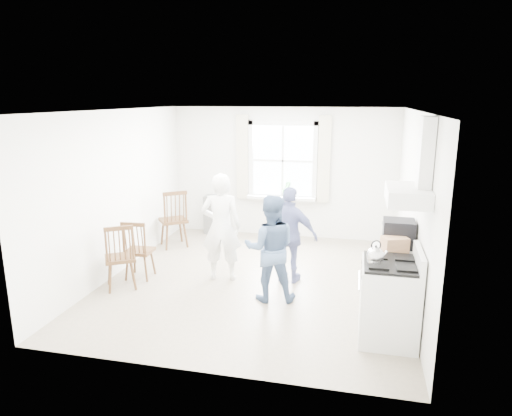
{
  "coord_description": "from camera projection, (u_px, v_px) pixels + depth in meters",
  "views": [
    {
      "loc": [
        1.48,
        -6.47,
        2.78
      ],
      "look_at": [
        -0.03,
        0.2,
        1.12
      ],
      "focal_mm": 32.0,
      "sensor_mm": 36.0,
      "label": 1
    }
  ],
  "objects": [
    {
      "name": "shelf_unit",
      "position": [
        215.0,
        214.0,
        9.52
      ],
      "size": [
        0.4,
        0.3,
        0.8
      ],
      "primitive_type": "cube",
      "color": "slate",
      "rests_on": "ground"
    },
    {
      "name": "windsor_chair_a",
      "position": [
        175.0,
        213.0,
        8.51
      ],
      "size": [
        0.65,
        0.65,
        1.11
      ],
      "color": "#432915",
      "rests_on": "ground"
    },
    {
      "name": "windsor_chair_b",
      "position": [
        136.0,
        244.0,
        7.01
      ],
      "size": [
        0.43,
        0.42,
        0.96
      ],
      "color": "#432915",
      "rests_on": "ground"
    },
    {
      "name": "low_cabinet",
      "position": [
        392.0,
        280.0,
        5.96
      ],
      "size": [
        0.5,
        0.55,
        0.9
      ],
      "primitive_type": "cube",
      "color": "silver",
      "rests_on": "ground"
    },
    {
      "name": "windsor_chair_c",
      "position": [
        120.0,
        250.0,
        6.62
      ],
      "size": [
        0.58,
        0.58,
        1.01
      ],
      "color": "#432915",
      "rests_on": "ground"
    },
    {
      "name": "kettle",
      "position": [
        375.0,
        256.0,
        5.13
      ],
      "size": [
        0.2,
        0.2,
        0.28
      ],
      "color": "silver",
      "rests_on": "gas_stove"
    },
    {
      "name": "range_hood",
      "position": [
        414.0,
        181.0,
        4.93
      ],
      "size": [
        0.45,
        0.76,
        0.94
      ],
      "color": "silver",
      "rests_on": "room_shell"
    },
    {
      "name": "person_mid",
      "position": [
        270.0,
        248.0,
        6.29
      ],
      "size": [
        0.86,
        0.86,
        1.5
      ],
      "primitive_type": "imported",
      "rotation": [
        0.0,
        0.0,
        3.33
      ],
      "color": "#486087",
      "rests_on": "ground"
    },
    {
      "name": "room_shell",
      "position": [
        255.0,
        199.0,
        6.8
      ],
      "size": [
        4.62,
        5.12,
        2.64
      ],
      "color": "gray",
      "rests_on": "ground"
    },
    {
      "name": "cardboard_box",
      "position": [
        395.0,
        245.0,
        5.68
      ],
      "size": [
        0.36,
        0.31,
        0.19
      ],
      "primitive_type": "cube",
      "rotation": [
        0.0,
        0.0,
        0.38
      ],
      "color": "#A2744E",
      "rests_on": "low_cabinet"
    },
    {
      "name": "person_right",
      "position": [
        290.0,
        235.0,
        6.93
      ],
      "size": [
        1.03,
        1.03,
        1.49
      ],
      "primitive_type": "imported",
      "rotation": [
        0.0,
        0.0,
        2.94
      ],
      "color": "navy",
      "rests_on": "ground"
    },
    {
      "name": "window_assembly",
      "position": [
        282.0,
        165.0,
        9.08
      ],
      "size": [
        1.88,
        0.24,
        1.7
      ],
      "color": "white",
      "rests_on": "room_shell"
    },
    {
      "name": "stereo_stack",
      "position": [
        399.0,
        233.0,
        5.88
      ],
      "size": [
        0.4,
        0.36,
        0.35
      ],
      "color": "black",
      "rests_on": "low_cabinet"
    },
    {
      "name": "potted_plant",
      "position": [
        287.0,
        189.0,
        9.08
      ],
      "size": [
        0.21,
        0.21,
        0.32
      ],
      "primitive_type": "imported",
      "rotation": [
        0.0,
        0.0,
        0.26
      ],
      "color": "#306C30",
      "rests_on": "window_assembly"
    },
    {
      "name": "gas_stove",
      "position": [
        389.0,
        300.0,
        5.3
      ],
      "size": [
        0.68,
        0.76,
        1.12
      ],
      "color": "silver",
      "rests_on": "ground"
    },
    {
      "name": "person_left",
      "position": [
        221.0,
        227.0,
        6.99
      ],
      "size": [
        0.71,
        0.71,
        1.68
      ],
      "primitive_type": "imported",
      "rotation": [
        0.0,
        0.0,
        3.32
      ],
      "color": "white",
      "rests_on": "ground"
    }
  ]
}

